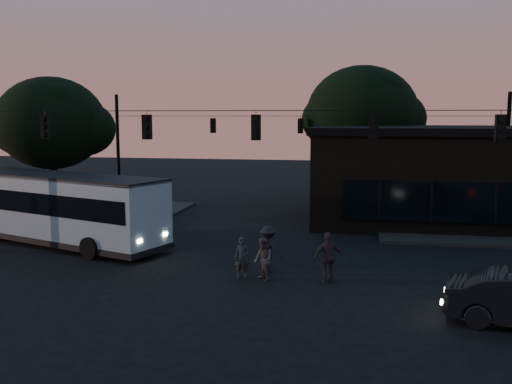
% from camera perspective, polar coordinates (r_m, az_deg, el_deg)
% --- Properties ---
extents(ground, '(120.00, 120.00, 0.00)m').
position_cam_1_polar(ground, '(19.42, -2.22, -10.36)').
color(ground, black).
rests_on(ground, ground).
extents(sidewalk_far_right, '(14.00, 10.00, 0.15)m').
position_cam_1_polar(sidewalk_far_right, '(33.49, 24.08, -3.25)').
color(sidewalk_far_right, black).
rests_on(sidewalk_far_right, ground).
extents(sidewalk_far_left, '(14.00, 10.00, 0.15)m').
position_cam_1_polar(sidewalk_far_left, '(37.26, -18.65, -1.94)').
color(sidewalk_far_left, black).
rests_on(sidewalk_far_left, ground).
extents(building, '(15.40, 10.41, 5.40)m').
position_cam_1_polar(building, '(34.49, 18.71, 1.73)').
color(building, black).
rests_on(building, ground).
extents(tree_behind, '(7.60, 7.60, 9.43)m').
position_cam_1_polar(tree_behind, '(40.01, 10.55, 7.75)').
color(tree_behind, black).
rests_on(tree_behind, ground).
extents(tree_left, '(6.40, 6.40, 8.30)m').
position_cam_1_polar(tree_left, '(35.93, -19.80, 6.48)').
color(tree_left, black).
rests_on(tree_left, ground).
extents(signal_rig_near, '(26.24, 0.30, 7.50)m').
position_cam_1_polar(signal_rig_near, '(22.45, 0.00, 3.67)').
color(signal_rig_near, black).
rests_on(signal_rig_near, ground).
extents(signal_rig_far, '(26.24, 0.30, 7.50)m').
position_cam_1_polar(signal_rig_far, '(38.28, 4.45, 4.90)').
color(signal_rig_far, black).
rests_on(signal_rig_far, ground).
extents(bus, '(11.95, 6.60, 3.31)m').
position_cam_1_polar(bus, '(28.25, -19.28, -1.25)').
color(bus, '#8DA4B3').
rests_on(bus, ground).
extents(pedestrian_a, '(0.59, 0.42, 1.53)m').
position_cam_1_polar(pedestrian_a, '(21.32, -1.39, -6.58)').
color(pedestrian_a, black).
rests_on(pedestrian_a, ground).
extents(pedestrian_b, '(0.95, 0.98, 1.59)m').
position_cam_1_polar(pedestrian_b, '(20.93, 0.73, -6.76)').
color(pedestrian_b, '#453F40').
rests_on(pedestrian_b, ground).
extents(pedestrian_c, '(1.18, 0.85, 1.87)m').
position_cam_1_polar(pedestrian_c, '(20.85, 7.24, -6.49)').
color(pedestrian_c, '#2C242B').
rests_on(pedestrian_c, ground).
extents(pedestrian_d, '(1.35, 1.07, 1.83)m').
position_cam_1_polar(pedestrian_d, '(22.01, 1.24, -5.73)').
color(pedestrian_d, black).
rests_on(pedestrian_d, ground).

